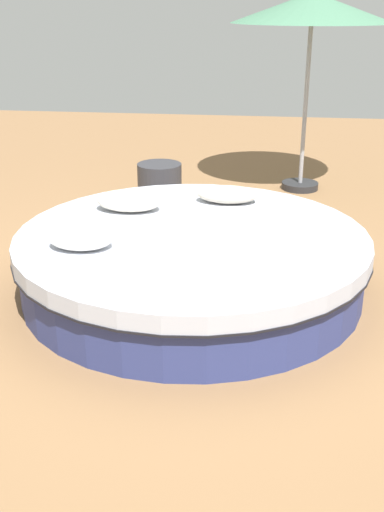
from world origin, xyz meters
The scene contains 7 objects.
ground_plane centered at (0.00, 0.00, 0.00)m, with size 16.00×16.00×0.00m, color olive.
round_bed centered at (0.00, 0.00, 0.25)m, with size 2.72×2.72×0.48m.
throw_pillow_0 centered at (0.21, 0.80, 0.56)m, with size 0.53×0.30×0.15m, color beige.
throw_pillow_1 centered at (-0.60, 0.47, 0.57)m, with size 0.55×0.33×0.17m, color silver.
throw_pillow_2 centered at (-0.75, -0.41, 0.56)m, with size 0.47×0.33×0.14m, color white.
patio_umbrella centered at (0.93, 2.98, 2.02)m, with size 1.80×1.80×2.21m.
side_table centered at (-0.64, 2.12, 0.24)m, with size 0.49×0.49×0.47m, color #333338.
Camera 1 is at (0.58, -4.39, 2.14)m, focal length 43.26 mm.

